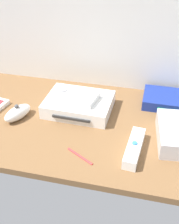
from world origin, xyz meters
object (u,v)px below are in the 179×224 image
(network_router, at_px, (170,100))
(stylus_pen, at_px, (80,155))
(game_console, at_px, (79,104))
(remote_nunchuk, at_px, (18,113))
(remote_classic_pad, at_px, (75,96))
(remote_wand, at_px, (134,148))

(network_router, relative_size, stylus_pen, 2.01)
(game_console, height_order, stylus_pen, game_console)
(stylus_pen, bearing_deg, network_router, 53.80)
(remote_nunchuk, height_order, remote_classic_pad, remote_classic_pad)
(remote_classic_pad, bearing_deg, game_console, 17.34)
(game_console, height_order, remote_wand, game_console)
(game_console, distance_m, remote_nunchuk, 0.20)
(remote_classic_pad, xyz_separation_m, stylus_pen, (0.07, -0.21, -0.05))
(game_console, height_order, remote_classic_pad, remote_classic_pad)
(remote_nunchuk, height_order, stylus_pen, remote_nunchuk)
(remote_classic_pad, bearing_deg, network_router, 29.70)
(remote_wand, bearing_deg, game_console, 145.33)
(stylus_pen, bearing_deg, remote_classic_pad, 109.00)
(game_console, distance_m, remote_wand, 0.26)
(game_console, distance_m, network_router, 0.31)
(network_router, xyz_separation_m, remote_classic_pad, (-0.30, -0.10, 0.04))
(remote_nunchuk, distance_m, stylus_pen, 0.27)
(network_router, distance_m, remote_wand, 0.28)
(remote_nunchuk, bearing_deg, network_router, 45.54)
(game_console, xyz_separation_m, remote_classic_pad, (-0.01, -0.00, 0.03))
(game_console, xyz_separation_m, remote_wand, (0.20, -0.16, -0.01))
(remote_wand, height_order, stylus_pen, remote_wand)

